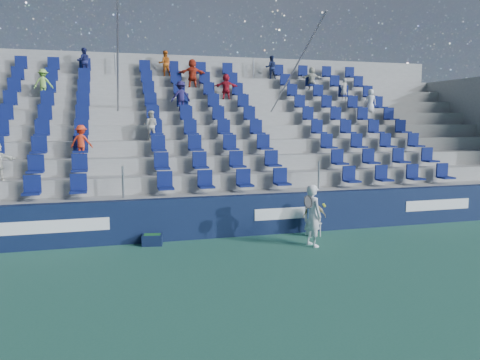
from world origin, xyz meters
name	(u,v)px	position (x,y,z in m)	size (l,w,h in m)	color
ground	(264,269)	(0.00, 0.00, 0.00)	(70.00, 70.00, 0.00)	#2B6551
sponsor_wall	(230,216)	(0.00, 3.15, 0.60)	(24.00, 0.32, 1.20)	#101B3C
grandstand	(198,152)	(-0.01, 8.24, 2.14)	(24.00, 8.17, 6.63)	#9D9E99
tennis_player	(313,215)	(1.88, 1.53, 0.84)	(0.69, 0.69, 1.68)	silver
line_judge_chair	(312,219)	(2.37, 2.64, 0.49)	(0.41, 0.42, 0.87)	white
line_judge	(314,217)	(2.37, 2.50, 0.58)	(0.68, 0.28, 1.16)	tan
ball_bin	(152,239)	(-2.29, 2.75, 0.17)	(0.59, 0.44, 0.30)	#0E1936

